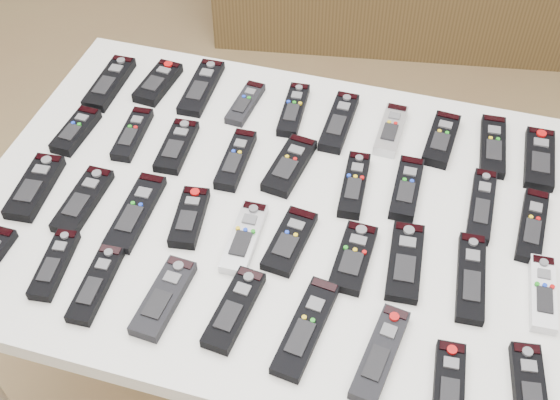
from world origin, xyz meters
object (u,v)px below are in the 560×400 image
(remote_27, at_px, (471,277))
(remote_19, at_px, (35,187))
(remote_16, at_px, (407,188))
(remote_28, at_px, (543,293))
(remote_32, at_px, (164,298))
(remote_14, at_px, (289,165))
(remote_15, at_px, (354,185))
(remote_4, at_px, (293,110))
(remote_33, at_px, (234,309))
(remote_12, at_px, (177,146))
(remote_22, at_px, (189,217))
(remote_18, at_px, (532,225))
(remote_7, at_px, (441,139))
(remote_25, at_px, (353,258))
(remote_5, at_px, (339,122))
(table, at_px, (280,225))
(remote_34, at_px, (306,328))
(remote_0, at_px, (110,83))
(remote_9, at_px, (539,159))
(remote_1, at_px, (158,83))
(remote_24, at_px, (290,241))
(remote_35, at_px, (380,354))
(remote_37, at_px, (529,389))
(remote_23, at_px, (244,238))
(remote_26, at_px, (405,262))
(remote_30, at_px, (54,264))
(remote_2, at_px, (201,87))
(remote_17, at_px, (482,206))
(remote_6, at_px, (391,130))
(remote_3, at_px, (245,103))
(remote_11, at_px, (132,134))
(remote_10, at_px, (76,131))
(remote_31, at_px, (96,284))
(remote_21, at_px, (136,212))

(remote_27, bearing_deg, remote_19, 177.10)
(remote_16, relative_size, remote_27, 0.85)
(remote_28, relative_size, remote_32, 0.95)
(remote_14, xyz_separation_m, remote_15, (0.15, -0.02, 0.00))
(remote_4, xyz_separation_m, remote_15, (0.19, -0.20, 0.00))
(remote_27, distance_m, remote_33, 0.44)
(remote_12, distance_m, remote_22, 0.21)
(remote_28, bearing_deg, remote_14, 157.02)
(remote_18, distance_m, remote_27, 0.19)
(remote_7, bearing_deg, remote_25, -103.19)
(remote_5, height_order, remote_12, remote_5)
(table, relative_size, remote_34, 6.08)
(table, height_order, remote_0, remote_0)
(remote_16, height_order, remote_28, remote_16)
(remote_9, xyz_separation_m, remote_16, (-0.26, -0.17, 0.00))
(remote_1, bearing_deg, remote_24, -36.41)
(remote_35, distance_m, remote_37, 0.25)
(remote_5, relative_size, remote_34, 0.92)
(remote_23, bearing_deg, remote_16, 35.75)
(remote_23, relative_size, remote_33, 1.01)
(remote_26, height_order, remote_30, remote_30)
(remote_7, height_order, remote_15, same)
(table, bearing_deg, remote_27, -11.61)
(remote_2, distance_m, remote_22, 0.42)
(remote_4, relative_size, remote_17, 0.90)
(remote_6, bearing_deg, remote_28, -45.11)
(remote_0, relative_size, remote_18, 1.02)
(remote_3, bearing_deg, remote_11, -135.77)
(remote_4, height_order, remote_25, same)
(remote_4, relative_size, remote_22, 1.18)
(remote_14, relative_size, remote_17, 0.88)
(remote_35, bearing_deg, remote_10, 162.31)
(remote_34, bearing_deg, remote_23, 142.19)
(remote_4, relative_size, remote_25, 1.09)
(remote_12, xyz_separation_m, remote_17, (0.66, 0.01, 0.00))
(remote_5, xyz_separation_m, remote_35, (0.20, -0.56, 0.00))
(remote_9, relative_size, remote_16, 1.06)
(remote_9, bearing_deg, remote_37, -90.82)
(remote_34, bearing_deg, remote_3, 124.57)
(table, bearing_deg, remote_33, -91.53)
(remote_9, height_order, remote_35, remote_35)
(remote_30, height_order, remote_34, same)
(remote_31, distance_m, remote_32, 0.13)
(remote_27, xyz_separation_m, remote_35, (-0.13, -0.21, 0.00))
(remote_28, distance_m, remote_33, 0.56)
(remote_33, xyz_separation_m, remote_34, (0.13, -0.00, -0.00))
(remote_4, distance_m, remote_21, 0.45)
(remote_23, height_order, remote_32, remote_32)
(remote_31, bearing_deg, remote_34, -0.80)
(remote_10, bearing_deg, remote_31, -55.33)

